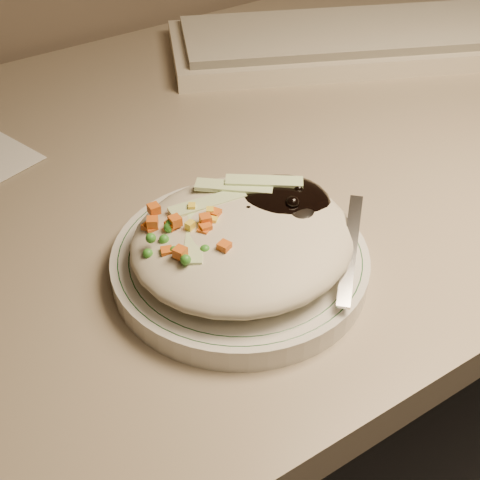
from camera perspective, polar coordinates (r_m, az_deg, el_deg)
desk at (r=0.86m, az=-1.45°, el=-3.83°), size 1.40×0.70×0.74m
plate at (r=0.58m, az=-0.00°, el=-1.96°), size 0.22×0.22×0.02m
plate_rim at (r=0.57m, az=-0.00°, el=-1.22°), size 0.21×0.21×0.00m
meal at (r=0.56m, az=0.41°, el=0.55°), size 0.21×0.19×0.05m
keyboard at (r=0.97m, az=9.61°, el=16.45°), size 0.52×0.37×0.04m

